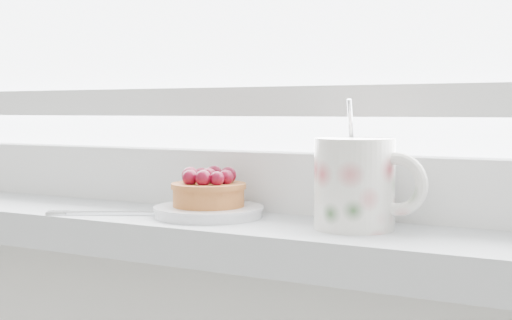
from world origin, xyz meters
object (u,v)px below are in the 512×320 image
Objects in this scene: floral_mug at (357,182)px; fork at (141,213)px; raspberry_tart at (209,189)px; saucer at (209,211)px.

floral_mug is 0.64× the size of fork.
raspberry_tart is at bearing 19.22° from fork.
raspberry_tart reaches higher than saucer.
saucer is 0.94× the size of floral_mug.
saucer reaches higher than fork.
floral_mug is at bearing 0.54° from saucer.
saucer is 0.02m from raspberry_tart.
fork is at bearing -161.02° from saucer.
raspberry_tart is 0.08m from fork.
saucer is 0.08m from fork.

